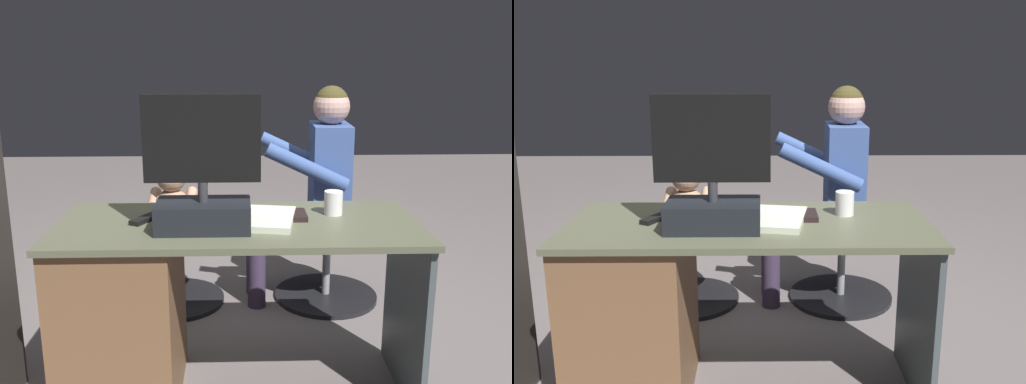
% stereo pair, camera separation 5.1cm
% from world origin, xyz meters
% --- Properties ---
extents(ground_plane, '(10.00, 10.00, 0.00)m').
position_xyz_m(ground_plane, '(0.00, 0.00, 0.00)').
color(ground_plane, '#69605F').
extents(desk, '(1.39, 0.60, 0.73)m').
position_xyz_m(desk, '(0.37, 0.44, 0.39)').
color(desk, '#565943').
rests_on(desk, ground_plane).
extents(monitor, '(0.42, 0.20, 0.49)m').
position_xyz_m(monitor, '(0.13, 0.52, 0.88)').
color(monitor, black).
rests_on(monitor, desk).
extents(keyboard, '(0.42, 0.14, 0.02)m').
position_xyz_m(keyboard, '(-0.06, 0.39, 0.74)').
color(keyboard, black).
rests_on(keyboard, desk).
extents(computer_mouse, '(0.06, 0.10, 0.04)m').
position_xyz_m(computer_mouse, '(0.27, 0.37, 0.75)').
color(computer_mouse, '#2A2D2A').
rests_on(computer_mouse, desk).
extents(cup, '(0.07, 0.07, 0.10)m').
position_xyz_m(cup, '(-0.38, 0.35, 0.78)').
color(cup, white).
rests_on(cup, desk).
extents(tv_remote, '(0.11, 0.15, 0.02)m').
position_xyz_m(tv_remote, '(0.36, 0.42, 0.74)').
color(tv_remote, black).
rests_on(tv_remote, desk).
extents(notebook_binder, '(0.27, 0.33, 0.02)m').
position_xyz_m(notebook_binder, '(-0.10, 0.44, 0.75)').
color(notebook_binder, silver).
rests_on(notebook_binder, desk).
extents(office_chair_teddy, '(0.55, 0.55, 0.44)m').
position_xyz_m(office_chair_teddy, '(0.36, -0.43, 0.25)').
color(office_chair_teddy, black).
rests_on(office_chair_teddy, ground_plane).
extents(teddy_bear, '(0.26, 0.26, 0.37)m').
position_xyz_m(teddy_bear, '(0.36, -0.44, 0.61)').
color(teddy_bear, tan).
rests_on(teddy_bear, office_chair_teddy).
extents(visitor_chair, '(0.58, 0.58, 0.44)m').
position_xyz_m(visitor_chair, '(-0.50, -0.45, 0.25)').
color(visitor_chair, black).
rests_on(visitor_chair, ground_plane).
extents(person, '(0.56, 0.48, 1.20)m').
position_xyz_m(person, '(-0.41, -0.45, 0.70)').
color(person, '#3B5592').
rests_on(person, ground_plane).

